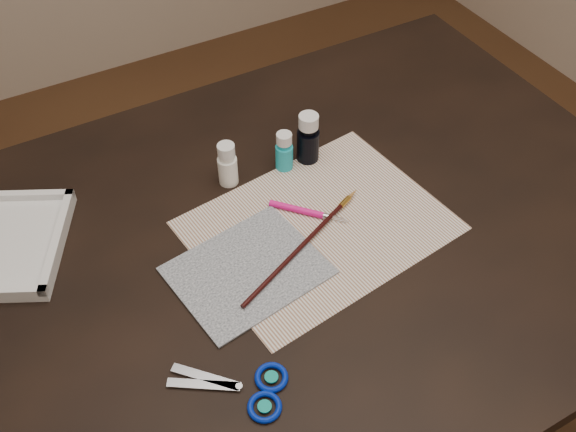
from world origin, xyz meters
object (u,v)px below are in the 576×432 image
paint_bottle_navy (308,138)px  scissors (226,389)px  paint_bottle_white (227,164)px  paint_bottle_cyan (284,151)px  canvas (248,270)px  paper (319,226)px

paint_bottle_navy → scissors: size_ratio=0.55×
paint_bottle_white → paint_bottle_cyan: size_ratio=1.09×
canvas → scissors: size_ratio=1.25×
paint_bottle_white → scissors: paint_bottle_white is taller
canvas → paint_bottle_white: (0.06, 0.20, 0.04)m
paper → scissors: bearing=-143.0°
canvas → paint_bottle_cyan: 0.25m
paint_bottle_navy → scissors: paint_bottle_navy is taller
canvas → paint_bottle_navy: bearing=40.4°
paint_bottle_white → paint_bottle_navy: size_ratio=0.85×
canvas → paint_bottle_cyan: size_ratio=2.90×
canvas → paint_bottle_navy: size_ratio=2.27×
canvas → paint_bottle_navy: 0.29m
paint_bottle_cyan → scissors: size_ratio=0.43×
paint_bottle_white → scissors: bearing=-115.8°
canvas → scissors: (-0.12, -0.17, 0.00)m
canvas → paint_bottle_cyan: (0.17, 0.18, 0.04)m
paint_bottle_navy → paint_bottle_cyan: bearing=179.7°
paper → paint_bottle_white: 0.19m
paint_bottle_white → paint_bottle_navy: bearing=-5.6°
paint_bottle_cyan → scissors: bearing=-128.7°
paint_bottle_cyan → paper: bearing=-97.1°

